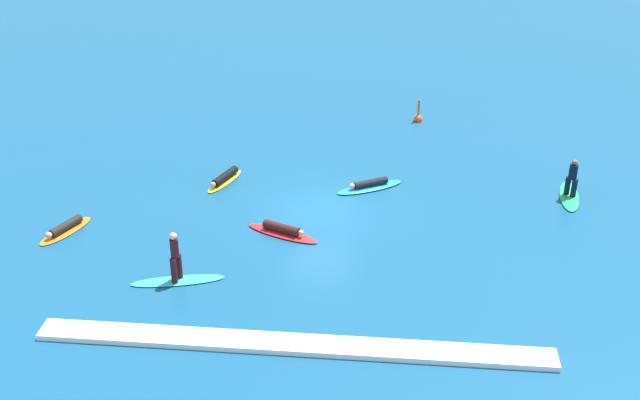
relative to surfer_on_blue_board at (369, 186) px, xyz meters
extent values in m
plane|color=navy|center=(-1.86, -2.16, -0.13)|extent=(120.00, 120.00, 0.00)
ellipsoid|color=#1E8CD1|center=(0.01, 0.01, -0.07)|extent=(2.95, 2.08, 0.11)
cylinder|color=black|center=(0.05, 0.03, 0.13)|extent=(1.44, 0.97, 0.29)
sphere|color=tan|center=(-0.70, -0.39, 0.15)|extent=(0.32, 0.32, 0.24)
ellipsoid|color=yellow|center=(-6.12, 0.01, -0.08)|extent=(1.41, 2.46, 0.09)
cylinder|color=black|center=(-6.10, 0.05, 0.13)|extent=(0.89, 1.60, 0.33)
sphere|color=tan|center=(-6.43, -0.80, 0.15)|extent=(0.29, 0.29, 0.22)
ellipsoid|color=orange|center=(-11.25, -4.67, -0.09)|extent=(1.69, 2.55, 0.07)
cylinder|color=black|center=(-11.23, -4.63, 0.10)|extent=(0.89, 1.44, 0.32)
sphere|color=tan|center=(-11.59, -5.40, 0.12)|extent=(0.33, 0.33, 0.25)
ellipsoid|color=#33C6CC|center=(-6.20, -7.58, -0.09)|extent=(3.22, 1.38, 0.08)
cylinder|color=#381414|center=(-6.15, -7.42, 0.41)|extent=(0.26, 0.26, 0.92)
cylinder|color=#381414|center=(-6.25, -7.73, 0.41)|extent=(0.26, 0.26, 0.92)
cylinder|color=#381414|center=(-6.20, -7.58, 1.20)|extent=(0.35, 0.35, 0.67)
sphere|color=beige|center=(-6.20, -7.58, 1.66)|extent=(0.29, 0.29, 0.24)
ellipsoid|color=red|center=(-3.08, -4.10, -0.08)|extent=(2.98, 1.75, 0.10)
cylinder|color=#381414|center=(-3.13, -4.08, 0.14)|extent=(1.47, 0.86, 0.34)
sphere|color=tan|center=(-2.35, -4.40, 0.16)|extent=(0.27, 0.27, 0.21)
ellipsoid|color=#23B266|center=(8.15, -0.02, -0.08)|extent=(1.05, 2.77, 0.10)
cylinder|color=black|center=(8.27, -0.11, 0.35)|extent=(0.24, 0.24, 0.76)
cylinder|color=black|center=(8.03, 0.07, 0.35)|extent=(0.24, 0.24, 0.76)
cylinder|color=black|center=(8.15, -0.02, 1.04)|extent=(0.37, 0.37, 0.61)
sphere|color=brown|center=(8.15, -0.02, 1.45)|extent=(0.24, 0.24, 0.21)
sphere|color=#E55119|center=(2.12, 7.63, -0.02)|extent=(0.44, 0.44, 0.44)
cylinder|color=#E55119|center=(2.12, 7.63, 0.43)|extent=(0.11, 0.11, 1.12)
cube|color=white|center=(-1.86, -10.68, -0.04)|extent=(15.60, 0.90, 0.18)
camera|label=1|loc=(0.75, -29.53, 14.93)|focal=44.60mm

